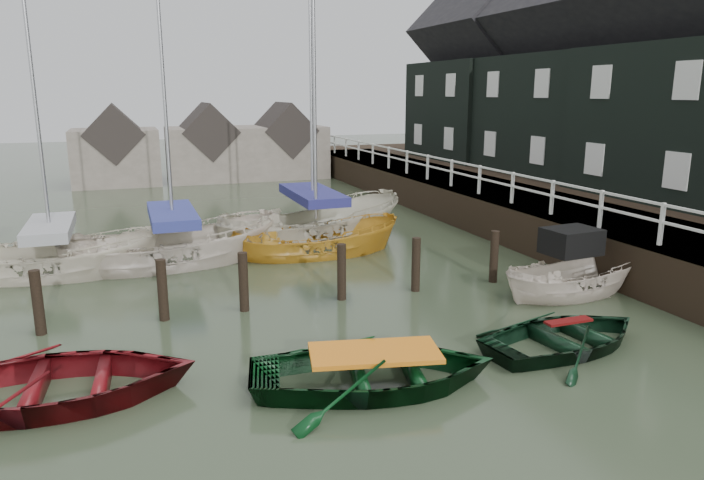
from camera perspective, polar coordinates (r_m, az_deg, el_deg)
name	(u,v)px	position (r m, az deg, el deg)	size (l,w,h in m)	color
ground	(334,352)	(12.49, -1.67, -10.17)	(120.00, 120.00, 0.00)	#273320
pier	(484,204)	(24.99, 11.89, 3.20)	(3.04, 32.00, 2.70)	black
land_strip	(597,213)	(28.38, 21.37, 2.30)	(14.00, 38.00, 1.50)	black
quay_houses	(635,73)	(26.96, 24.32, 13.68)	(6.52, 28.14, 10.01)	black
mooring_pilings	(248,290)	(14.79, -9.48, -4.49)	(13.72, 0.22, 1.80)	black
far_sheds	(205,148)	(37.28, -13.22, 8.18)	(14.00, 4.08, 4.39)	#665B51
rowboat_red	(55,402)	(11.74, -25.40, -13.14)	(3.27, 4.57, 0.95)	#580C10
rowboat_green	(374,387)	(11.15, 2.04, -13.19)	(3.05, 4.27, 0.88)	black
rowboat_dkgreen	(566,348)	(13.39, 18.90, -9.27)	(2.64, 3.70, 0.77)	black
motorboat	(572,290)	(16.79, 19.38, -4.33)	(4.21, 1.88, 2.45)	beige
sailboat_a	(55,273)	(19.35, -25.42, -2.70)	(6.03, 2.98, 11.67)	beige
sailboat_b	(175,261)	(19.36, -15.75, -1.89)	(6.59, 3.09, 12.11)	beige
sailboat_c	(317,253)	(19.79, -3.23, -1.21)	(5.45, 2.25, 10.40)	#C28924
sailboat_d	(313,239)	(21.49, -3.54, 0.08)	(7.42, 4.19, 13.46)	beige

